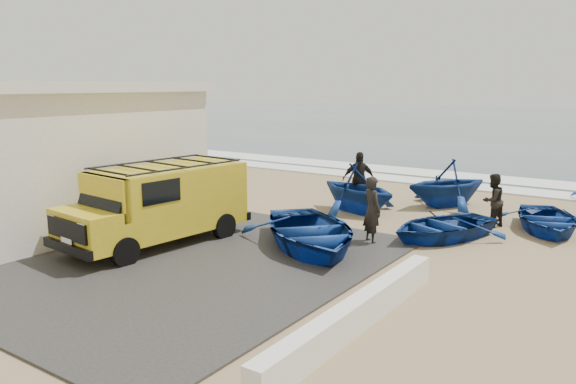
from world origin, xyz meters
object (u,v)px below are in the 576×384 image
Objects in this scene: boat_near_right at (442,226)px; boat_mid_right at (547,219)px; building at (11,152)px; fisherman_middle at (493,200)px; boat_mid_left at (357,188)px; fisherman_back at (359,179)px; boat_near_left at (309,232)px; van at (160,201)px; parapet at (357,313)px; fisherman_front at (372,210)px; boat_far_left at (447,183)px.

boat_near_right reaches higher than boat_mid_right.
building is 5.81× the size of fisherman_middle.
boat_mid_left is (-3.49, 1.63, 0.46)m from boat_near_right.
fisherman_back is (7.88, 7.91, -1.19)m from building.
building is at bearing -130.87° from boat_near_right.
fisherman_middle is (4.26, 0.51, -0.01)m from boat_mid_left.
boat_mid_left reaches higher than fisherman_middle.
boat_near_left is 4.64m from boat_mid_left.
fisherman_back is at bearing 43.24° from boat_mid_left.
building is 1.80× the size of van.
parapet is 6.57m from boat_near_right.
boat_mid_right is (4.74, 5.41, -0.11)m from boat_near_left.
fisherman_front is (2.07, -3.14, 0.09)m from boat_mid_left.
boat_far_left is at bearing 67.93° from van.
boat_near_right is at bearing -152.41° from boat_mid_right.
building is at bearing 149.00° from boat_near_left.
fisherman_middle reaches higher than boat_near_left.
building is 4.85× the size of fisherman_back.
building is at bearing 53.22° from fisherman_front.
parapet is 1.77× the size of boat_mid_right.
boat_near_left is 1.28× the size of boat_near_right.
boat_near_left is 7.20m from boat_mid_right.
building reaches higher than boat_far_left.
boat_far_left is 3.12m from fisherman_back.
boat_mid_left is 3.38m from boat_far_left.
van reaches higher than fisherman_back.
parapet is 5.52m from fisherman_front.
van reaches higher than fisherman_middle.
van is at bearing -145.92° from fisherman_back.
boat_far_left is (-2.11, 10.75, 0.56)m from parapet.
building is at bearing -166.69° from van.
boat_near_left reaches higher than boat_near_right.
boat_near_left is 1.41× the size of boat_far_left.
fisherman_front is 0.94× the size of fisherman_back.
fisherman_middle is (2.10, -2.08, -0.02)m from boat_far_left.
parapet is at bearing 23.77° from fisherman_middle.
building is 12.68m from parapet.
boat_near_right is (6.03, 4.75, -0.80)m from van.
fisherman_back reaches higher than parapet.
boat_near_left is 3.83m from boat_near_right.
building is 11.23m from fisherman_back.
boat_mid_right is 6.10m from fisherman_back.
boat_near_left is (-3.29, 3.63, 0.19)m from parapet.
fisherman_front is (-0.09, -5.73, 0.08)m from boat_far_left.
van is (5.68, 0.77, -1.00)m from building.
fisherman_back is at bearing -111.35° from boat_far_left.
van is 1.67× the size of boat_mid_left.
boat_mid_right is 1.07× the size of boat_far_left.
boat_near_left is (9.21, 2.63, -1.70)m from building.
parapet is (12.50, -1.00, -1.89)m from building.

